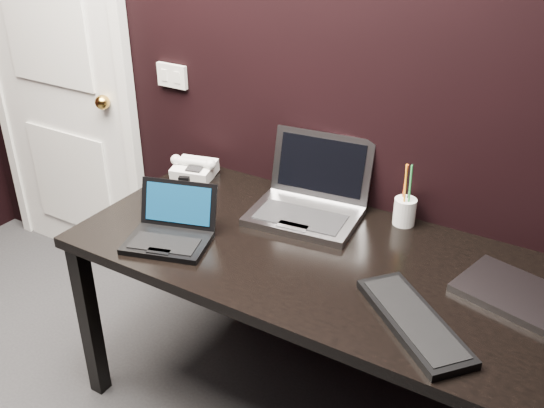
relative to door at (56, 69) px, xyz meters
The scene contains 11 objects.
wall_back 1.37m from the door, ahead, with size 4.00×4.00×0.00m, color black.
door is the anchor object (origin of this frame).
wall_switch 0.73m from the door, ahead, with size 0.15×0.02×0.10m.
desk 1.73m from the door, 12.82° to the right, with size 1.70×0.80×0.74m.
netbook 1.33m from the door, 25.99° to the right, with size 0.35×0.33×0.18m.
silver_laptop 1.52m from the door, ahead, with size 0.44×0.40×0.27m.
ext_keyboard 2.15m from the door, 15.45° to the right, with size 0.43×0.39×0.03m.
closed_laptop 2.31m from the door, ahead, with size 0.38×0.31×0.02m.
desk_phone 0.96m from the door, ahead, with size 0.21×0.19×0.10m.
mobile_phone 1.08m from the door, 15.99° to the right, with size 0.06×0.06×0.09m.
pen_cup 1.84m from the door, ahead, with size 0.09×0.09×0.24m.
Camera 1 is at (1.07, -0.17, 1.86)m, focal length 40.00 mm.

